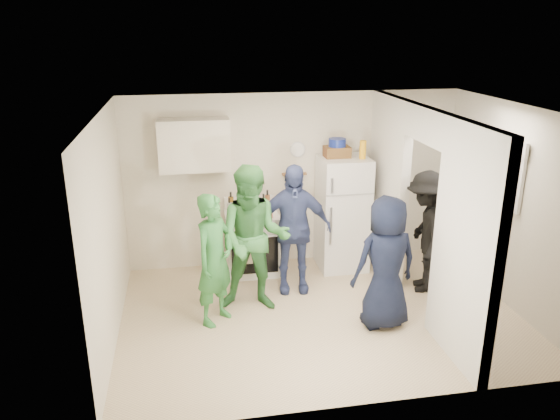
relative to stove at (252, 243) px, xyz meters
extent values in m
plane|color=#CAB88E|center=(0.66, -1.37, -0.44)|extent=(4.80, 4.80, 0.00)
plane|color=silver|center=(0.66, 0.33, 0.81)|extent=(4.80, 0.00, 4.80)
plane|color=silver|center=(0.66, -3.07, 0.81)|extent=(4.80, 0.00, 4.80)
plane|color=silver|center=(-1.74, -1.37, 0.81)|extent=(0.00, 3.40, 3.40)
plane|color=silver|center=(3.06, -1.37, 0.81)|extent=(0.00, 3.40, 3.40)
plane|color=white|center=(0.66, -1.37, 2.06)|extent=(4.80, 4.80, 0.00)
cube|color=silver|center=(1.86, -0.27, 0.81)|extent=(0.12, 1.20, 2.50)
cube|color=silver|center=(1.86, -2.47, 0.81)|extent=(0.12, 1.20, 2.50)
cube|color=silver|center=(1.86, -1.37, 1.86)|extent=(0.12, 1.00, 0.40)
cube|color=white|center=(0.00, 0.00, 0.00)|extent=(0.74, 0.62, 0.88)
cube|color=silver|center=(-0.74, 0.15, 1.41)|extent=(0.95, 0.34, 0.70)
cube|color=silver|center=(1.31, -0.03, 0.38)|extent=(0.67, 0.65, 1.64)
cube|color=brown|center=(1.21, 0.02, 1.27)|extent=(0.35, 0.25, 0.15)
cylinder|color=navy|center=(1.21, 0.02, 1.40)|extent=(0.24, 0.24, 0.11)
cylinder|color=yellow|center=(1.53, -0.13, 1.32)|extent=(0.09, 0.09, 0.25)
cylinder|color=white|center=(0.71, 0.31, 1.26)|extent=(0.22, 0.02, 0.22)
cube|color=olive|center=(0.66, 0.28, 0.91)|extent=(0.35, 0.08, 0.03)
cube|color=black|center=(3.04, -1.17, 1.21)|extent=(0.03, 0.70, 0.80)
cube|color=white|center=(3.03, -1.17, 1.21)|extent=(0.04, 0.76, 0.86)
cube|color=white|center=(3.00, -1.17, 1.56)|extent=(0.04, 0.82, 0.18)
cylinder|color=#FFB015|center=(-0.12, -0.22, 0.57)|extent=(0.09, 0.09, 0.25)
cylinder|color=red|center=(0.22, -0.20, 0.50)|extent=(0.09, 0.09, 0.12)
imported|color=#2E7531|center=(-0.59, -1.28, 0.35)|extent=(0.67, 0.68, 1.59)
imported|color=#398246|center=(-0.10, -1.04, 0.48)|extent=(1.01, 0.86, 1.84)
imported|color=navy|center=(0.46, -0.62, 0.42)|extent=(1.05, 0.52, 1.73)
imported|color=black|center=(1.33, -1.71, 0.35)|extent=(0.83, 0.60, 1.59)
imported|color=black|center=(2.17, -0.91, 0.37)|extent=(0.88, 1.18, 1.62)
cylinder|color=#88601B|center=(-0.27, 0.11, 0.59)|extent=(0.08, 0.08, 0.30)
cylinder|color=#21561C|center=(-0.17, -0.10, 0.59)|extent=(0.06, 0.06, 0.30)
cylinder|color=#9CA4A9|center=(-0.09, 0.17, 0.60)|extent=(0.07, 0.07, 0.31)
cylinder|color=#602710|center=(0.04, -0.07, 0.59)|extent=(0.07, 0.07, 0.30)
cylinder|color=#9BA0AC|center=(0.10, 0.19, 0.57)|extent=(0.07, 0.07, 0.25)
cylinder|color=#194529|center=(0.17, 0.01, 0.58)|extent=(0.07, 0.07, 0.28)
cylinder|color=#975931|center=(0.25, 0.13, 0.59)|extent=(0.07, 0.07, 0.30)
cylinder|color=#B5B9C2|center=(-0.31, -0.13, 0.59)|extent=(0.06, 0.06, 0.29)
camera|label=1|loc=(-0.86, -7.12, 2.94)|focal=35.00mm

